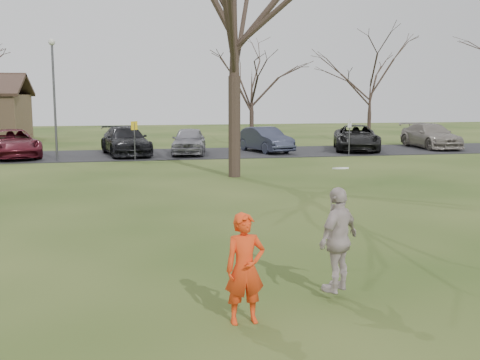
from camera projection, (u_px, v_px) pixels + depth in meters
name	position (u px, v px, depth m)	size (l,w,h in m)	color
ground	(289.00, 307.00, 9.23)	(120.00, 120.00, 0.00)	#1E380F
parking_strip	(169.00, 154.00, 33.47)	(62.00, 6.50, 0.04)	black
player_defender	(245.00, 269.00, 8.48)	(0.61, 0.40, 1.68)	#EB3B13
car_2	(12.00, 144.00, 31.22)	(2.56, 5.55, 1.54)	#571420
car_3	(126.00, 141.00, 32.66)	(2.24, 5.50, 1.60)	black
car_4	(189.00, 141.00, 33.11)	(1.83, 4.56, 1.55)	gray
car_5	(265.00, 139.00, 34.46)	(1.58, 4.53, 1.49)	#2F3347
car_6	(356.00, 138.00, 35.38)	(2.59, 5.62, 1.56)	black
car_7	(431.00, 136.00, 37.04)	(2.21, 5.43, 1.58)	gray
catching_play	(338.00, 239.00, 9.48)	(1.08, 0.97, 2.10)	#B7A7A4
lamp_post	(54.00, 85.00, 29.29)	(0.34, 0.34, 6.27)	#47474C
sign_yellow	(134.00, 133.00, 29.96)	(0.35, 0.35, 2.08)	#47474C
sign_white	(349.00, 131.00, 32.33)	(0.35, 0.35, 2.08)	#47474C
big_tree	(234.00, 6.00, 23.15)	(9.00, 9.00, 14.00)	#352821
small_tree_row	(227.00, 88.00, 38.68)	(55.00, 5.90, 8.50)	#352821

